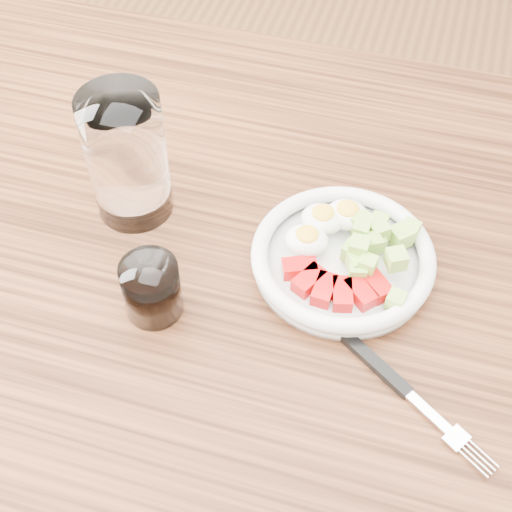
{
  "coord_description": "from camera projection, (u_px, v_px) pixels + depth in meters",
  "views": [
    {
      "loc": [
        0.13,
        -0.45,
        1.41
      ],
      "look_at": [
        -0.01,
        0.01,
        0.8
      ],
      "focal_mm": 50.0,
      "sensor_mm": 36.0,
      "label": 1
    }
  ],
  "objects": [
    {
      "name": "water_glass",
      "position": [
        127.0,
        157.0,
        0.8
      ],
      "size": [
        0.09,
        0.09,
        0.16
      ],
      "primitive_type": "cylinder",
      "color": "white",
      "rests_on": "dining_table"
    },
    {
      "name": "bowl",
      "position": [
        343.0,
        255.0,
        0.79
      ],
      "size": [
        0.2,
        0.2,
        0.05
      ],
      "color": "white",
      "rests_on": "dining_table"
    },
    {
      "name": "fork",
      "position": [
        393.0,
        380.0,
        0.71
      ],
      "size": [
        0.18,
        0.12,
        0.01
      ],
      "color": "black",
      "rests_on": "dining_table"
    },
    {
      "name": "dining_table",
      "position": [
        262.0,
        330.0,
        0.87
      ],
      "size": [
        1.5,
        0.9,
        0.77
      ],
      "color": "brown",
      "rests_on": "ground"
    },
    {
      "name": "coffee_glass",
      "position": [
        152.0,
        289.0,
        0.74
      ],
      "size": [
        0.06,
        0.06,
        0.07
      ],
      "color": "white",
      "rests_on": "dining_table"
    }
  ]
}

